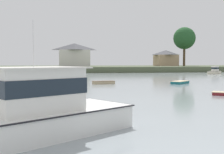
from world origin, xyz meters
The scene contains 9 objects.
far_shore_bank centered at (0.00, 97.51, 0.87)m, with size 216.44×42.15×1.74m, color #4C563D.
cruiser_white centered at (-1.43, 6.85, 0.70)m, with size 10.19×8.28×6.11m.
cruiser_cream centered at (40.98, 65.29, 0.47)m, with size 6.09×5.63×4.00m.
dinghy_sand centered at (6.29, 35.47, 0.15)m, with size 3.42×1.69×0.61m.
dinghy_teal centered at (17.47, 34.11, 0.14)m, with size 3.65×3.52×0.55m.
mooring_buoy_yellow centered at (-1.97, 40.87, 0.09)m, with size 0.51×0.51×0.56m.
shore_tree_far_right centered at (45.91, 96.46, 12.23)m, with size 8.37×8.37×14.75m.
cottage_behind_trees centered at (39.15, 98.10, 4.85)m, with size 8.21×8.40×6.03m.
cottage_near_water centered at (4.25, 94.19, 5.86)m, with size 11.28×7.43×7.99m.
Camera 1 is at (0.72, -4.63, 3.13)m, focal length 44.98 mm.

